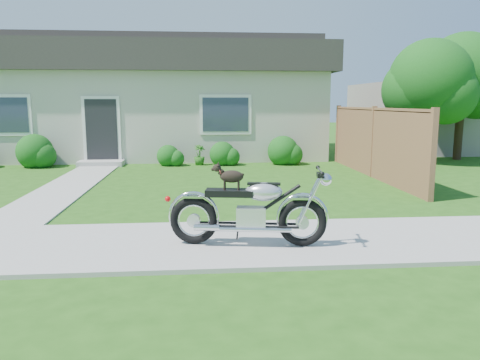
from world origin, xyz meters
The scene contains 11 objects.
ground centered at (0.00, 0.00, 0.00)m, with size 80.00×80.00×0.00m, color #235114.
sidewalk centered at (0.00, 0.00, 0.02)m, with size 24.00×2.20×0.04m, color #9E9B93.
walkway centered at (-1.50, 5.00, 0.01)m, with size 1.20×8.00×0.03m, color #9E9B93.
house centered at (0.00, 11.99, 2.16)m, with size 12.60×7.03×4.50m.
fence centered at (6.30, 5.75, 0.94)m, with size 0.12×6.62×1.90m.
tree_near centered at (9.08, 8.03, 2.56)m, with size 2.66×2.60×3.99m.
tree_far centered at (10.81, 9.16, 2.80)m, with size 2.87×2.85×4.36m.
shrub_row centered at (-0.47, 8.50, 0.41)m, with size 10.47×1.12×1.12m.
potted_plant_left centered at (-3.36, 8.55, 0.41)m, with size 0.74×0.65×0.83m, color #235316.
potted_plant_right centered at (1.63, 8.55, 0.33)m, with size 0.36×0.36×0.65m, color #255F1A.
motorcycle_with_dog centered at (2.34, -0.24, 0.54)m, with size 2.21×0.67×1.13m.
Camera 1 is at (1.66, -6.47, 2.00)m, focal length 35.00 mm.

